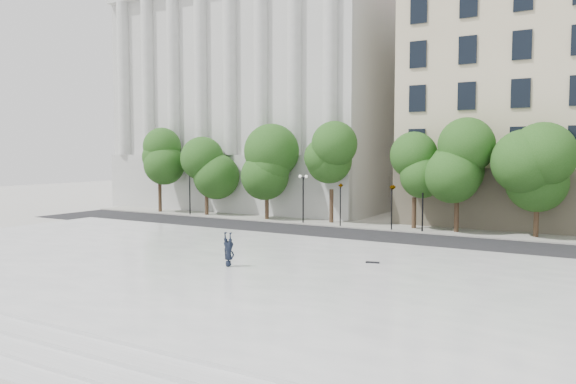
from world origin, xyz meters
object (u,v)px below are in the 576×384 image
at_px(traffic_light_east, 392,184).
at_px(skateboard, 373,262).
at_px(traffic_light_west, 340,184).
at_px(person_lying, 229,262).

relative_size(traffic_light_east, skateboard, 5.90).
height_order(traffic_light_east, skateboard, traffic_light_east).
xyz_separation_m(traffic_light_west, skateboard, (8.99, -15.00, -3.13)).
bearing_deg(traffic_light_west, traffic_light_east, 0.00).
xyz_separation_m(person_lying, skateboard, (5.92, 4.58, -0.20)).
distance_m(person_lying, skateboard, 7.48).
distance_m(traffic_light_west, skateboard, 17.77).
relative_size(traffic_light_west, skateboard, 5.77).
xyz_separation_m(traffic_light_west, traffic_light_east, (4.49, 0.00, 0.10)).
distance_m(traffic_light_east, skateboard, 15.99).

